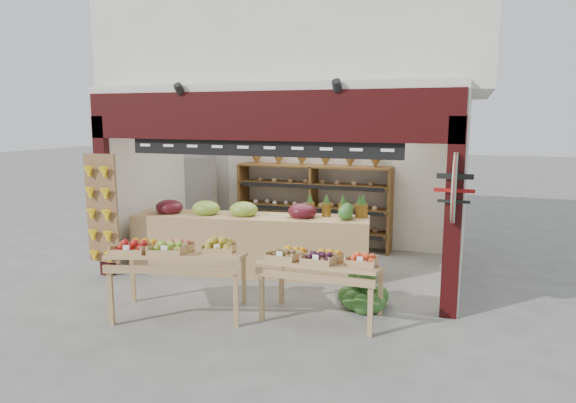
{
  "coord_description": "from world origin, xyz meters",
  "views": [
    {
      "loc": [
        2.93,
        -7.9,
        2.64
      ],
      "look_at": [
        0.18,
        -0.2,
        1.28
      ],
      "focal_mm": 32.0,
      "sensor_mm": 36.0,
      "label": 1
    }
  ],
  "objects_px": {
    "display_table_left": "(172,252)",
    "watermelon_pile": "(362,293)",
    "cardboard_stack": "(189,240)",
    "mid_counter": "(250,242)",
    "refrigerator": "(207,195)",
    "back_shelving": "(313,188)",
    "display_table_right": "(318,262)"
  },
  "relations": [
    {
      "from": "mid_counter",
      "to": "watermelon_pile",
      "type": "relative_size",
      "value": 5.67
    },
    {
      "from": "refrigerator",
      "to": "watermelon_pile",
      "type": "bearing_deg",
      "value": -42.1
    },
    {
      "from": "back_shelving",
      "to": "watermelon_pile",
      "type": "height_order",
      "value": "back_shelving"
    },
    {
      "from": "cardboard_stack",
      "to": "watermelon_pile",
      "type": "bearing_deg",
      "value": -24.12
    },
    {
      "from": "back_shelving",
      "to": "display_table_right",
      "type": "relative_size",
      "value": 2.05
    },
    {
      "from": "watermelon_pile",
      "to": "display_table_right",
      "type": "bearing_deg",
      "value": -132.88
    },
    {
      "from": "cardboard_stack",
      "to": "mid_counter",
      "type": "distance_m",
      "value": 1.77
    },
    {
      "from": "display_table_left",
      "to": "watermelon_pile",
      "type": "xyz_separation_m",
      "value": [
        2.38,
        1.05,
        -0.64
      ]
    },
    {
      "from": "cardboard_stack",
      "to": "back_shelving",
      "type": "bearing_deg",
      "value": 33.24
    },
    {
      "from": "display_table_right",
      "to": "mid_counter",
      "type": "bearing_deg",
      "value": 137.76
    },
    {
      "from": "mid_counter",
      "to": "display_table_right",
      "type": "height_order",
      "value": "mid_counter"
    },
    {
      "from": "mid_counter",
      "to": "watermelon_pile",
      "type": "xyz_separation_m",
      "value": [
        2.14,
        -0.97,
        -0.34
      ]
    },
    {
      "from": "display_table_left",
      "to": "display_table_right",
      "type": "height_order",
      "value": "display_table_left"
    },
    {
      "from": "mid_counter",
      "to": "watermelon_pile",
      "type": "distance_m",
      "value": 2.37
    },
    {
      "from": "display_table_left",
      "to": "watermelon_pile",
      "type": "bearing_deg",
      "value": 23.67
    },
    {
      "from": "cardboard_stack",
      "to": "watermelon_pile",
      "type": "height_order",
      "value": "cardboard_stack"
    },
    {
      "from": "display_table_right",
      "to": "watermelon_pile",
      "type": "xyz_separation_m",
      "value": [
        0.49,
        0.53,
        -0.55
      ]
    },
    {
      "from": "mid_counter",
      "to": "display_table_right",
      "type": "relative_size",
      "value": 2.63
    },
    {
      "from": "back_shelving",
      "to": "mid_counter",
      "type": "bearing_deg",
      "value": -103.37
    },
    {
      "from": "back_shelving",
      "to": "mid_counter",
      "type": "distance_m",
      "value": 2.24
    },
    {
      "from": "cardboard_stack",
      "to": "display_table_right",
      "type": "bearing_deg",
      "value": -34.09
    },
    {
      "from": "refrigerator",
      "to": "mid_counter",
      "type": "xyz_separation_m",
      "value": [
        1.86,
        -1.96,
        -0.42
      ]
    },
    {
      "from": "refrigerator",
      "to": "display_table_left",
      "type": "relative_size",
      "value": 0.99
    },
    {
      "from": "refrigerator",
      "to": "cardboard_stack",
      "type": "xyz_separation_m",
      "value": [
        0.26,
        -1.26,
        -0.69
      ]
    },
    {
      "from": "back_shelving",
      "to": "cardboard_stack",
      "type": "distance_m",
      "value": 2.68
    },
    {
      "from": "refrigerator",
      "to": "display_table_left",
      "type": "bearing_deg",
      "value": -73.73
    },
    {
      "from": "mid_counter",
      "to": "display_table_left",
      "type": "relative_size",
      "value": 2.1
    },
    {
      "from": "mid_counter",
      "to": "display_table_left",
      "type": "bearing_deg",
      "value": -96.91
    },
    {
      "from": "display_table_left",
      "to": "watermelon_pile",
      "type": "relative_size",
      "value": 2.7
    },
    {
      "from": "display_table_left",
      "to": "refrigerator",
      "type": "bearing_deg",
      "value": 112.1
    },
    {
      "from": "back_shelving",
      "to": "display_table_left",
      "type": "distance_m",
      "value": 4.18
    },
    {
      "from": "cardboard_stack",
      "to": "watermelon_pile",
      "type": "distance_m",
      "value": 4.1
    }
  ]
}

